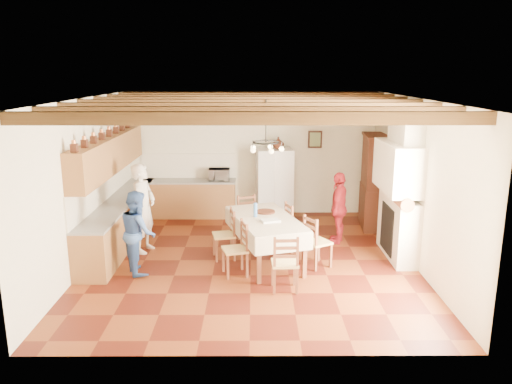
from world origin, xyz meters
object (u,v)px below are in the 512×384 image
at_px(hutch, 373,181).
at_px(chair_end_near, 285,262).
at_px(microwave, 219,175).
at_px(refrigerator, 274,183).
at_px(chair_right_near, 317,241).
at_px(person_man, 144,208).
at_px(chair_right_far, 297,226).
at_px(chair_left_far, 224,234).
at_px(dining_table, 265,222).
at_px(chair_end_far, 249,219).
at_px(chair_left_near, 235,249).
at_px(person_woman_red, 339,208).
at_px(person_woman_blue, 138,232).

height_order(hutch, chair_end_near, hutch).
relative_size(chair_end_near, microwave, 1.91).
xyz_separation_m(refrigerator, chair_end_near, (0.01, -4.17, -0.36)).
height_order(chair_right_near, person_man, person_man).
height_order(chair_right_far, microwave, microwave).
bearing_deg(chair_right_far, chair_left_far, 91.62).
distance_m(dining_table, chair_end_far, 1.26).
bearing_deg(chair_right_near, chair_left_far, 46.06).
bearing_deg(chair_end_far, chair_left_far, -136.67).
height_order(chair_right_near, chair_right_far, same).
relative_size(chair_left_near, person_man, 0.55).
height_order(chair_left_far, chair_right_near, same).
height_order(refrigerator, chair_end_far, refrigerator).
xyz_separation_m(chair_right_near, microwave, (-1.98, 3.24, 0.56)).
distance_m(chair_end_near, chair_end_far, 2.47).
distance_m(dining_table, chair_right_far, 0.98).
height_order(person_man, person_woman_red, person_man).
xyz_separation_m(chair_end_far, person_woman_blue, (-1.93, -1.62, 0.26)).
relative_size(chair_left_far, person_man, 0.55).
bearing_deg(person_man, chair_left_near, -109.27).
distance_m(chair_left_near, microwave, 3.71).
height_order(chair_left_far, chair_end_far, same).
xyz_separation_m(dining_table, person_man, (-2.36, 0.61, 0.10)).
height_order(dining_table, person_woman_red, person_woman_red).
xyz_separation_m(chair_end_near, person_woman_red, (1.25, 2.33, 0.26)).
height_order(chair_left_near, person_woman_blue, person_woman_blue).
bearing_deg(hutch, person_woman_red, -125.63).
distance_m(chair_left_far, microwave, 2.90).
xyz_separation_m(chair_end_near, person_woman_blue, (-2.52, 0.78, 0.26)).
bearing_deg(refrigerator, chair_end_near, -95.47).
bearing_deg(hutch, chair_end_near, -117.18).
bearing_deg(chair_right_far, person_woman_blue, 94.55).
distance_m(dining_table, person_woman_red, 1.90).
height_order(dining_table, chair_right_near, chair_right_near).
relative_size(chair_left_near, chair_end_near, 1.00).
bearing_deg(person_man, chair_end_near, -110.54).
distance_m(chair_left_near, chair_right_near, 1.53).
xyz_separation_m(chair_left_near, person_woman_blue, (-1.69, 0.15, 0.26)).
distance_m(chair_end_far, person_man, 2.16).
relative_size(chair_right_near, chair_end_far, 1.00).
relative_size(person_man, microwave, 3.49).
bearing_deg(chair_left_far, chair_end_near, 24.67).
xyz_separation_m(dining_table, person_woman_blue, (-2.24, -0.44, -0.04)).
distance_m(chair_right_far, chair_end_far, 1.07).
distance_m(chair_right_near, chair_right_far, 0.92).
bearing_deg(chair_end_near, chair_right_near, -124.75).
xyz_separation_m(refrigerator, chair_left_near, (-0.82, -3.54, -0.36)).
relative_size(refrigerator, person_man, 0.95).
bearing_deg(chair_right_near, dining_table, 47.64).
bearing_deg(person_man, chair_right_near, -89.64).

